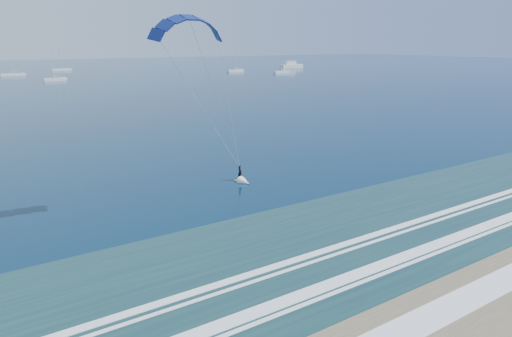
{
  "coord_description": "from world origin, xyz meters",
  "views": [
    {
      "loc": [
        -27.16,
        -14.19,
        15.36
      ],
      "look_at": [
        -1.81,
        24.47,
        2.52
      ],
      "focal_mm": 32.0,
      "sensor_mm": 36.0,
      "label": 1
    }
  ],
  "objects_px": {
    "kitesurfer_rig": "(218,103)",
    "motor_yacht": "(291,65)",
    "sailboat_5": "(235,71)",
    "sailboat_3": "(55,79)",
    "sailboat_2": "(13,75)",
    "sailboat_6": "(281,72)",
    "sailboat_4": "(61,70)"
  },
  "relations": [
    {
      "from": "motor_yacht",
      "to": "sailboat_5",
      "type": "xyz_separation_m",
      "value": [
        -48.44,
        -14.44,
        -0.97
      ]
    },
    {
      "from": "motor_yacht",
      "to": "sailboat_2",
      "type": "xyz_separation_m",
      "value": [
        -151.4,
        16.86,
        -0.96
      ]
    },
    {
      "from": "sailboat_3",
      "to": "sailboat_4",
      "type": "distance_m",
      "value": 73.8
    },
    {
      "from": "motor_yacht",
      "to": "sailboat_3",
      "type": "bearing_deg",
      "value": -170.32
    },
    {
      "from": "kitesurfer_rig",
      "to": "sailboat_5",
      "type": "bearing_deg",
      "value": 58.78
    },
    {
      "from": "sailboat_2",
      "to": "kitesurfer_rig",
      "type": "bearing_deg",
      "value": -90.64
    },
    {
      "from": "sailboat_3",
      "to": "sailboat_4",
      "type": "bearing_deg",
      "value": 77.3
    },
    {
      "from": "kitesurfer_rig",
      "to": "sailboat_2",
      "type": "bearing_deg",
      "value": 89.36
    },
    {
      "from": "sailboat_3",
      "to": "motor_yacht",
      "type": "bearing_deg",
      "value": 9.68
    },
    {
      "from": "sailboat_5",
      "to": "sailboat_6",
      "type": "relative_size",
      "value": 1.07
    },
    {
      "from": "sailboat_3",
      "to": "kitesurfer_rig",
      "type": "bearing_deg",
      "value": -94.69
    },
    {
      "from": "kitesurfer_rig",
      "to": "motor_yacht",
      "type": "height_order",
      "value": "kitesurfer_rig"
    },
    {
      "from": "kitesurfer_rig",
      "to": "motor_yacht",
      "type": "xyz_separation_m",
      "value": [
        153.69,
        188.09,
        -7.94
      ]
    },
    {
      "from": "kitesurfer_rig",
      "to": "motor_yacht",
      "type": "bearing_deg",
      "value": 50.75
    },
    {
      "from": "sailboat_3",
      "to": "sailboat_4",
      "type": "relative_size",
      "value": 0.86
    },
    {
      "from": "kitesurfer_rig",
      "to": "sailboat_6",
      "type": "height_order",
      "value": "kitesurfer_rig"
    },
    {
      "from": "sailboat_4",
      "to": "sailboat_6",
      "type": "distance_m",
      "value": 123.35
    },
    {
      "from": "sailboat_3",
      "to": "sailboat_5",
      "type": "bearing_deg",
      "value": 5.89
    },
    {
      "from": "kitesurfer_rig",
      "to": "sailboat_5",
      "type": "distance_m",
      "value": 203.24
    },
    {
      "from": "sailboat_3",
      "to": "sailboat_5",
      "type": "xyz_separation_m",
      "value": [
        91.78,
        9.47,
        0.0
      ]
    },
    {
      "from": "sailboat_2",
      "to": "sailboat_6",
      "type": "height_order",
      "value": "sailboat_2"
    },
    {
      "from": "sailboat_6",
      "to": "motor_yacht",
      "type": "bearing_deg",
      "value": 46.85
    },
    {
      "from": "kitesurfer_rig",
      "to": "sailboat_5",
      "type": "xyz_separation_m",
      "value": [
        105.24,
        173.64,
        -8.91
      ]
    },
    {
      "from": "sailboat_4",
      "to": "sailboat_6",
      "type": "height_order",
      "value": "sailboat_4"
    },
    {
      "from": "sailboat_2",
      "to": "sailboat_5",
      "type": "distance_m",
      "value": 107.61
    },
    {
      "from": "sailboat_2",
      "to": "sailboat_4",
      "type": "height_order",
      "value": "sailboat_4"
    },
    {
      "from": "kitesurfer_rig",
      "to": "motor_yacht",
      "type": "relative_size",
      "value": 1.23
    },
    {
      "from": "motor_yacht",
      "to": "sailboat_2",
      "type": "relative_size",
      "value": 1.12
    },
    {
      "from": "motor_yacht",
      "to": "sailboat_4",
      "type": "relative_size",
      "value": 1.1
    },
    {
      "from": "sailboat_4",
      "to": "sailboat_3",
      "type": "bearing_deg",
      "value": -102.7
    },
    {
      "from": "sailboat_3",
      "to": "sailboat_5",
      "type": "relative_size",
      "value": 0.94
    },
    {
      "from": "sailboat_5",
      "to": "sailboat_6",
      "type": "height_order",
      "value": "sailboat_5"
    }
  ]
}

